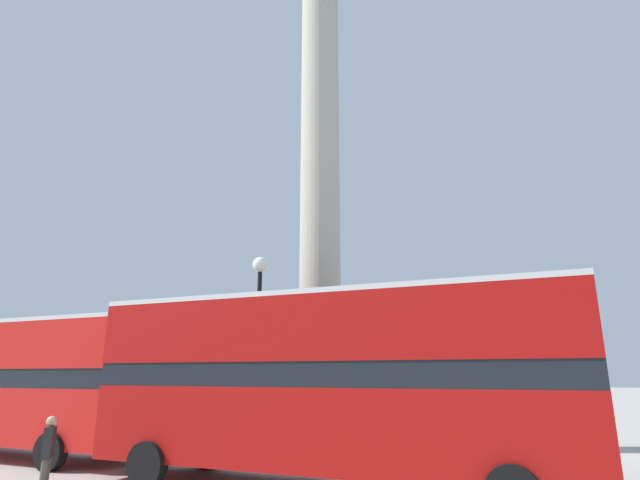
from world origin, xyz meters
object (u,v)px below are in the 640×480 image
object	(u,v)px
street_lamp	(258,327)
pedestrian_near_lamp	(48,453)
bus_a	(326,379)
bus_b	(14,380)
monument_column	(320,226)

from	to	relation	value
street_lamp	pedestrian_near_lamp	size ratio (longest dim) A/B	3.78
bus_a	pedestrian_near_lamp	distance (m)	6.16
street_lamp	pedestrian_near_lamp	bearing A→B (deg)	-103.38
street_lamp	bus_b	bearing A→B (deg)	-161.29
bus_a	pedestrian_near_lamp	size ratio (longest dim) A/B	7.03
monument_column	bus_a	xyz separation A→B (m)	(2.83, -5.40, -5.58)
bus_a	bus_b	world-z (taller)	bus_a
bus_a	street_lamp	world-z (taller)	street_lamp
monument_column	bus_b	size ratio (longest dim) A/B	2.28
street_lamp	bus_a	bearing A→B (deg)	-34.53
bus_b	street_lamp	xyz separation A→B (m)	(7.80, 2.64, 1.65)
street_lamp	pedestrian_near_lamp	distance (m)	6.71
bus_a	street_lamp	distance (m)	4.58
bus_b	pedestrian_near_lamp	world-z (taller)	bus_b
bus_a	pedestrian_near_lamp	world-z (taller)	bus_a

